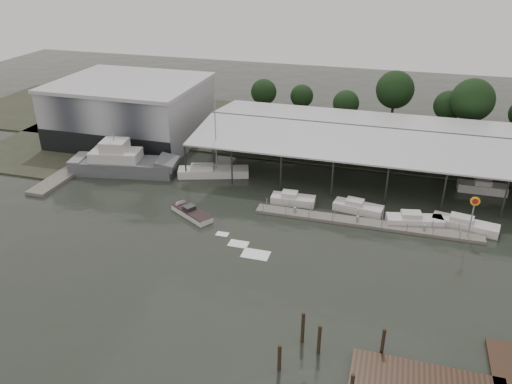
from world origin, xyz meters
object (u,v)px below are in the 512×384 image
(shell_fuel_sign, at_px, (473,209))
(white_sailboat, at_px, (212,172))
(speedboat_underway, at_px, (189,211))
(grey_trawler, at_px, (123,163))

(shell_fuel_sign, bearing_deg, white_sailboat, 166.53)
(white_sailboat, bearing_deg, speedboat_underway, -101.58)
(shell_fuel_sign, xyz_separation_m, white_sailboat, (-35.61, 8.53, -3.28))
(shell_fuel_sign, bearing_deg, grey_trawler, 173.17)
(speedboat_underway, bearing_deg, shell_fuel_sign, -142.54)
(grey_trawler, bearing_deg, white_sailboat, 1.04)
(grey_trawler, xyz_separation_m, speedboat_underway, (14.81, -9.55, -1.19))
(shell_fuel_sign, xyz_separation_m, grey_trawler, (-49.03, 5.88, -2.35))
(grey_trawler, relative_size, speedboat_underway, 1.03)
(shell_fuel_sign, relative_size, white_sailboat, 0.44)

